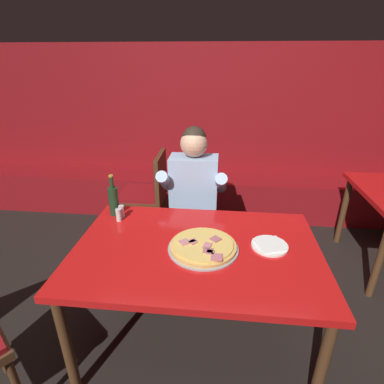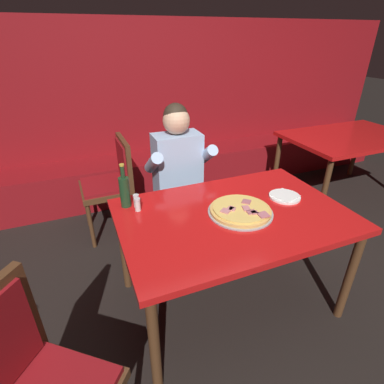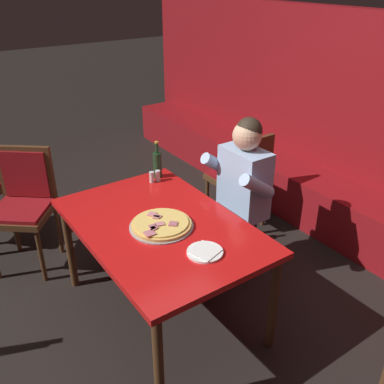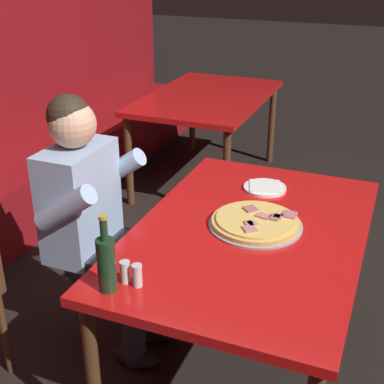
# 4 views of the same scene
# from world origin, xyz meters

# --- Properties ---
(ground_plane) EXTENTS (24.00, 24.00, 0.00)m
(ground_plane) POSITION_xyz_m (0.00, 0.00, 0.00)
(ground_plane) COLOR black
(booth_wall_panel) EXTENTS (6.80, 0.16, 1.90)m
(booth_wall_panel) POSITION_xyz_m (0.00, 2.18, 0.95)
(booth_wall_panel) COLOR maroon
(booth_wall_panel) RESTS_ON ground_plane
(booth_bench) EXTENTS (6.46, 0.48, 0.46)m
(booth_bench) POSITION_xyz_m (0.00, 1.86, 0.23)
(booth_bench) COLOR maroon
(booth_bench) RESTS_ON ground_plane
(main_dining_table) EXTENTS (1.42, 0.94, 0.74)m
(main_dining_table) POSITION_xyz_m (0.00, 0.00, 0.67)
(main_dining_table) COLOR #4C2D19
(main_dining_table) RESTS_ON ground_plane
(pizza) EXTENTS (0.40, 0.40, 0.05)m
(pizza) POSITION_xyz_m (0.04, -0.01, 0.76)
(pizza) COLOR #9E9EA3
(pizza) RESTS_ON main_dining_table
(plate_white_paper) EXTENTS (0.21, 0.21, 0.02)m
(plate_white_paper) POSITION_xyz_m (0.42, 0.05, 0.75)
(plate_white_paper) COLOR white
(plate_white_paper) RESTS_ON main_dining_table
(beer_bottle) EXTENTS (0.07, 0.07, 0.29)m
(beer_bottle) POSITION_xyz_m (-0.60, 0.34, 0.85)
(beer_bottle) COLOR #19381E
(beer_bottle) RESTS_ON main_dining_table
(shaker_oregano) EXTENTS (0.04, 0.04, 0.09)m
(shaker_oregano) POSITION_xyz_m (-0.54, 0.25, 0.78)
(shaker_oregano) COLOR silver
(shaker_oregano) RESTS_ON main_dining_table
(shaker_parmesan) EXTENTS (0.04, 0.04, 0.09)m
(shaker_parmesan) POSITION_xyz_m (-0.54, 0.30, 0.78)
(shaker_parmesan) COLOR silver
(shaker_parmesan) RESTS_ON main_dining_table
(diner_seated_blue_shirt) EXTENTS (0.53, 0.53, 1.27)m
(diner_seated_blue_shirt) POSITION_xyz_m (-0.09, 0.70, 0.71)
(diner_seated_blue_shirt) COLOR black
(diner_seated_blue_shirt) RESTS_ON ground_plane
(dining_chair_by_booth) EXTENTS (0.45, 0.45, 0.92)m
(dining_chair_by_booth) POSITION_xyz_m (-0.58, 1.20, 0.55)
(dining_chair_by_booth) COLOR #4C2D19
(dining_chair_by_booth) RESTS_ON ground_plane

